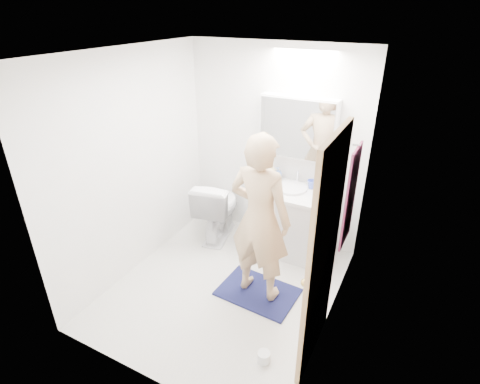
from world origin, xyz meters
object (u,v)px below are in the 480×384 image
Objects in this scene: toilet at (218,208)px; vanity_cabinet at (288,222)px; medicine_cabinet at (298,128)px; soap_bottle_a at (272,172)px; soap_bottle_b at (278,174)px; toilet_paper_roll at (264,357)px; toothbrush_cup at (312,184)px; person at (260,219)px.

vanity_cabinet is at bearing 175.25° from toilet.
soap_bottle_a is (-0.26, -0.06, -0.57)m from medicine_cabinet.
soap_bottle_b is (-0.24, 0.18, 0.52)m from vanity_cabinet.
vanity_cabinet is at bearing 104.35° from toilet_paper_roll.
soap_bottle_a is at bearing 111.75° from toilet_paper_roll.
soap_bottle_a is (0.62, 0.27, 0.52)m from toilet.
vanity_cabinet is at bearing -26.98° from soap_bottle_a.
toilet_paper_roll is at bearing -75.65° from vanity_cabinet.
medicine_cabinet is 1.08× the size of toilet.
toothbrush_cup is at bearing -178.05° from toilet.
soap_bottle_a reaches higher than toilet.
soap_bottle_a is 1.93× the size of toilet_paper_roll.
toilet is at bearing -157.02° from soap_bottle_a.
medicine_cabinet is 0.63m from soap_bottle_b.
vanity_cabinet is 1.02× the size of medicine_cabinet.
person is (0.05, -1.10, -0.59)m from medicine_cabinet.
soap_bottle_b is at bearing 177.36° from toothbrush_cup.
medicine_cabinet is at bearing 100.15° from vanity_cabinet.
toothbrush_cup is (0.20, 0.16, 0.48)m from vanity_cabinet.
soap_bottle_b is 2.11m from toilet_paper_roll.
vanity_cabinet is at bearing -141.09° from toothbrush_cup.
soap_bottle_b is at bearing -168.54° from toilet.
person is at bearing 128.45° from toilet.
toilet is at bearing -172.87° from vanity_cabinet.
medicine_cabinet is at bearing 103.88° from toilet_paper_roll.
toilet reaches higher than toilet_paper_roll.
toothbrush_cup is at bearing 1.16° from soap_bottle_a.
soap_bottle_a is at bearing -153.05° from soap_bottle_b.
soap_bottle_a is at bearing -69.92° from person.
vanity_cabinet is 0.59m from soap_bottle_b.
person is (0.94, -0.78, 0.50)m from toilet.
medicine_cabinet is at bearing -171.65° from toilet.
soap_bottle_b is at bearing 142.63° from vanity_cabinet.
soap_bottle_b reaches higher than toilet_paper_roll.
vanity_cabinet is 8.23× the size of toothbrush_cup.
soap_bottle_a reaches higher than soap_bottle_b.
medicine_cabinet reaches higher than toilet_paper_roll.
medicine_cabinet reaches higher than person.
toilet is (-0.88, -0.33, -1.09)m from medicine_cabinet.
toilet is at bearing -156.66° from soap_bottle_b.
person is 15.68× the size of toilet_paper_roll.
vanity_cabinet is 0.52× the size of person.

